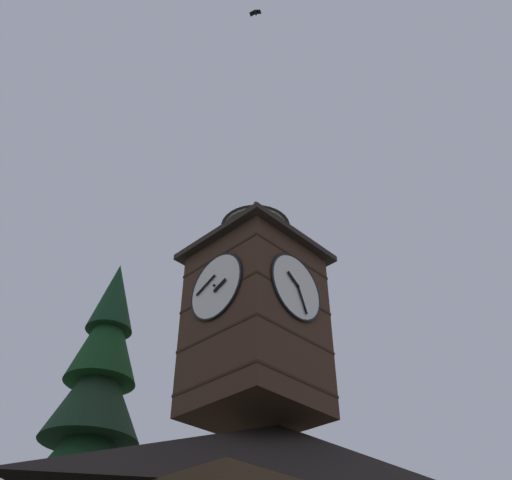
{
  "coord_description": "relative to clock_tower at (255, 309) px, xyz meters",
  "views": [
    {
      "loc": [
        15.46,
        10.32,
        2.07
      ],
      "look_at": [
        1.45,
        -3.22,
        17.03
      ],
      "focal_mm": 39.14,
      "sensor_mm": 36.0,
      "label": 1
    }
  ],
  "objects": [
    {
      "name": "clock_tower",
      "position": [
        0.0,
        0.0,
        0.0
      ],
      "size": [
        4.86,
        4.86,
        10.01
      ],
      "color": "#422B1E",
      "rests_on": "building_main"
    },
    {
      "name": "flying_bird_high",
      "position": [
        4.39,
        4.23,
        10.97
      ],
      "size": [
        0.4,
        0.52,
        0.15
      ],
      "color": "black"
    },
    {
      "name": "moon",
      "position": [
        -11.4,
        -31.72,
        6.18
      ],
      "size": [
        2.17,
        2.17,
        2.17
      ],
      "color": "silver"
    }
  ]
}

